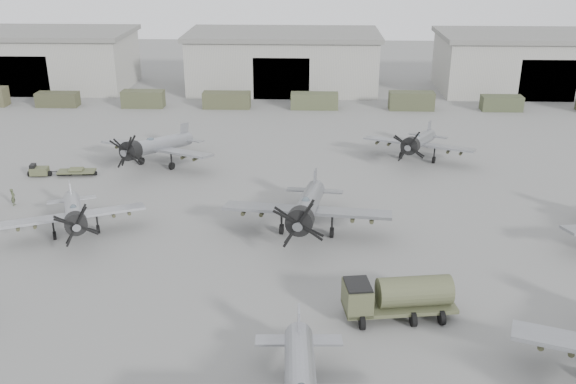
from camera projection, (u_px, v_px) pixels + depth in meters
name	position (u px, v px, depth m)	size (l,w,h in m)	color
ground	(243.00, 302.00, 42.37)	(220.00, 220.00, 0.00)	slate
hangar_left	(39.00, 59.00, 99.32)	(29.00, 14.80, 8.70)	#99988F
hangar_center	(283.00, 60.00, 98.05)	(29.00, 14.80, 8.70)	#99988F
hangar_right	(534.00, 62.00, 96.77)	(29.00, 14.80, 8.70)	#99988F
support_truck_1	(58.00, 99.00, 89.30)	(5.74, 2.20, 1.97)	#3A3C27
support_truck_2	(143.00, 99.00, 88.83)	(5.78, 2.20, 2.32)	#40442C
support_truck_3	(227.00, 100.00, 88.46)	(6.51, 2.20, 2.21)	#41432C
support_truck_4	(314.00, 101.00, 88.06)	(6.48, 2.20, 2.19)	#444A30
support_truck_5	(411.00, 101.00, 87.56)	(6.10, 2.20, 2.45)	#3D412A
support_truck_6	(502.00, 103.00, 87.24)	(5.48, 2.20, 2.02)	#3C422B
aircraft_mid_1	(74.00, 213.00, 50.72)	(10.93, 9.89, 4.45)	#A0A2A9
aircraft_mid_2	(307.00, 208.00, 50.65)	(13.60, 12.24, 5.41)	gray
aircraft_far_0	(154.00, 146.00, 65.71)	(12.40, 11.22, 5.04)	gray
aircraft_far_1	(418.00, 142.00, 67.53)	(11.57, 10.47, 4.70)	gray
fuel_tanker	(398.00, 295.00, 40.25)	(7.33, 3.97, 2.73)	#464A30
tug_trailer	(54.00, 171.00, 64.06)	(6.43, 1.74, 1.28)	#474B31
ground_crew	(13.00, 197.00, 57.04)	(0.58, 0.38, 1.58)	#3D452D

